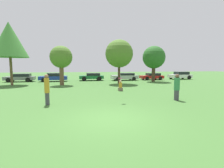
{
  "coord_description": "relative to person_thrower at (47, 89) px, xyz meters",
  "views": [
    {
      "loc": [
        -1.25,
        -6.96,
        2.3
      ],
      "look_at": [
        0.91,
        4.68,
        1.03
      ],
      "focal_mm": 26.54,
      "sensor_mm": 36.0,
      "label": 1
    }
  ],
  "objects": [
    {
      "name": "parked_car_green",
      "position": [
        3.68,
        16.73,
        -0.29
      ],
      "size": [
        3.91,
        2.15,
        1.2
      ],
      "rotation": [
        0.0,
        0.0,
        3.17
      ],
      "color": "#196633",
      "rests_on": "ground"
    },
    {
      "name": "person_thrower",
      "position": [
        0.0,
        0.0,
        0.0
      ],
      "size": [
        0.29,
        0.29,
        1.83
      ],
      "rotation": [
        0.0,
        0.0,
        -0.02
      ],
      "color": "#3F3F47",
      "rests_on": "ground"
    },
    {
      "name": "tree_1",
      "position": [
        -0.34,
        10.7,
        2.4
      ],
      "size": [
        2.67,
        2.67,
        4.77
      ],
      "color": "brown",
      "rests_on": "ground"
    },
    {
      "name": "ground_plane",
      "position": [
        3.29,
        -3.35,
        -0.95
      ],
      "size": [
        120.0,
        120.0,
        0.0
      ],
      "primitive_type": "plane",
      "color": "#3D6B2D"
    },
    {
      "name": "tree_3",
      "position": [
        12.76,
        13.14,
        2.65
      ],
      "size": [
        3.36,
        3.36,
        5.32
      ],
      "color": "#473323",
      "rests_on": "ground"
    },
    {
      "name": "tree_2",
      "position": [
        6.92,
        10.97,
        2.97
      ],
      "size": [
        3.62,
        3.62,
        5.75
      ],
      "color": "#473323",
      "rests_on": "ground"
    },
    {
      "name": "parked_car_white",
      "position": [
        19.5,
        16.61,
        -0.24
      ],
      "size": [
        3.93,
        2.12,
        1.33
      ],
      "rotation": [
        0.0,
        0.0,
        3.17
      ],
      "color": "silver",
      "rests_on": "ground"
    },
    {
      "name": "frisbee",
      "position": [
        4.47,
        -0.07,
        0.59
      ],
      "size": [
        0.24,
        0.24,
        0.04
      ],
      "color": "#F21E72"
    },
    {
      "name": "parked_car_grey",
      "position": [
        -6.93,
        16.43,
        -0.31
      ],
      "size": [
        4.2,
        1.91,
        1.2
      ],
      "rotation": [
        0.0,
        0.0,
        3.17
      ],
      "color": "slate",
      "rests_on": "ground"
    },
    {
      "name": "parked_car_red",
      "position": [
        13.95,
        16.33,
        -0.35
      ],
      "size": [
        3.89,
        2.08,
        1.14
      ],
      "rotation": [
        0.0,
        0.0,
        3.17
      ],
      "color": "red",
      "rests_on": "ground"
    },
    {
      "name": "parked_car_blue",
      "position": [
        -2.09,
        16.05,
        -0.29
      ],
      "size": [
        4.15,
        1.95,
        1.27
      ],
      "rotation": [
        0.0,
        0.0,
        3.17
      ],
      "color": "#1E389E",
      "rests_on": "ground"
    },
    {
      "name": "person_catcher",
      "position": [
        8.39,
        -0.18,
        -0.06
      ],
      "size": [
        0.38,
        0.38,
        1.78
      ],
      "rotation": [
        0.0,
        0.0,
        3.12
      ],
      "color": "#3F3F47",
      "rests_on": "ground"
    },
    {
      "name": "parked_car_silver",
      "position": [
        9.08,
        16.11,
        -0.31
      ],
      "size": [
        4.37,
        2.14,
        1.19
      ],
      "rotation": [
        0.0,
        0.0,
        3.17
      ],
      "color": "#B2B2B7",
      "rests_on": "ground"
    },
    {
      "name": "tree_0",
      "position": [
        -6.3,
        11.59,
        4.48
      ],
      "size": [
        4.15,
        4.15,
        7.53
      ],
      "color": "brown",
      "rests_on": "ground"
    },
    {
      "name": "bystander_sitting",
      "position": [
        5.63,
        4.74,
        -0.53
      ],
      "size": [
        0.41,
        0.34,
        1.0
      ],
      "color": "#726651",
      "rests_on": "ground"
    }
  ]
}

